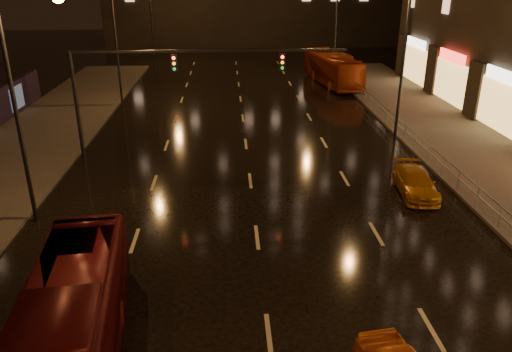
# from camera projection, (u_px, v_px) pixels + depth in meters

# --- Properties ---
(ground) EXTENTS (140.00, 140.00, 0.00)m
(ground) POSITION_uv_depth(u_px,v_px,m) (247.00, 155.00, 29.80)
(ground) COLOR black
(ground) RESTS_ON ground
(sidewalk_right) EXTENTS (7.00, 70.00, 0.15)m
(sidewalk_right) POSITION_uv_depth(u_px,v_px,m) (511.00, 181.00, 25.87)
(sidewalk_right) COLOR #38332D
(sidewalk_right) RESTS_ON ground
(traffic_signal) EXTENTS (15.31, 0.32, 6.20)m
(traffic_signal) POSITION_uv_depth(u_px,v_px,m) (156.00, 76.00, 27.73)
(traffic_signal) COLOR black
(traffic_signal) RESTS_ON ground
(railing_right) EXTENTS (0.05, 56.00, 1.00)m
(railing_right) POSITION_uv_depth(u_px,v_px,m) (429.00, 148.00, 28.15)
(railing_right) COLOR #99999E
(railing_right) RESTS_ON sidewalk_right
(bus_red) EXTENTS (3.36, 10.11, 2.76)m
(bus_red) POSITION_uv_depth(u_px,v_px,m) (68.00, 335.00, 12.99)
(bus_red) COLOR #4D0B0E
(bus_red) RESTS_ON ground
(bus_curb) EXTENTS (3.95, 10.97, 2.99)m
(bus_curb) POSITION_uv_depth(u_px,v_px,m) (332.00, 68.00, 47.82)
(bus_curb) COLOR #95330E
(bus_curb) RESTS_ON ground
(taxi_far) EXTENTS (1.99, 4.15, 1.17)m
(taxi_far) POSITION_uv_depth(u_px,v_px,m) (415.00, 183.00, 24.36)
(taxi_far) COLOR #BC7311
(taxi_far) RESTS_ON ground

